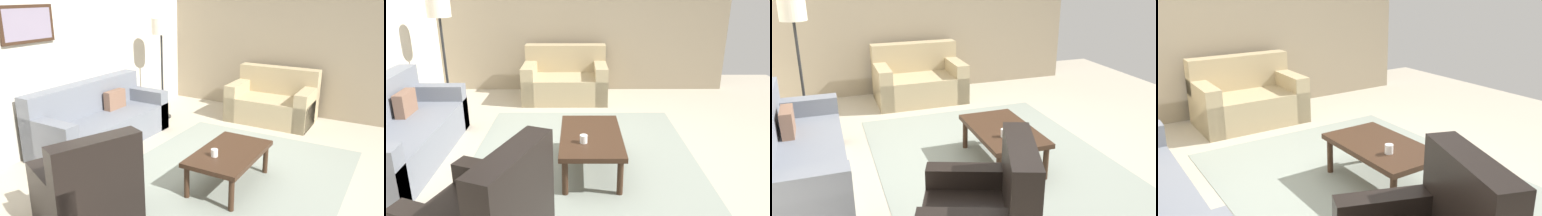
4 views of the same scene
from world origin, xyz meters
The scene contains 6 objects.
ground_plane centered at (0.00, 0.00, 0.00)m, with size 8.00×8.00×0.00m, color #B2A893.
stone_feature_panel centered at (3.00, 0.00, 1.40)m, with size 0.12×5.20×2.80m, color gray.
area_rug centered at (0.00, 0.00, 0.00)m, with size 3.34×2.55×0.01m, color gray.
couch_loveseat centered at (2.44, 0.27, 0.30)m, with size 0.90×1.38×0.88m.
coffee_table centered at (-0.07, -0.07, 0.36)m, with size 1.10×0.64×0.41m.
cup centered at (-0.27, 0.01, 0.45)m, with size 0.08×0.08×0.08m, color white.
Camera 4 is at (-2.88, 2.20, 1.87)m, focal length 39.11 mm.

